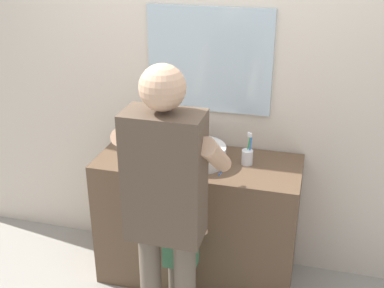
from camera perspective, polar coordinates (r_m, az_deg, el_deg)
name	(u,v)px	position (r m, az deg, el deg)	size (l,w,h in m)	color
back_wall	(211,76)	(3.20, 2.19, 7.96)	(4.40, 0.10, 2.70)	beige
vanity_cabinet	(198,220)	(3.30, 0.68, -8.88)	(1.29, 0.54, 0.89)	brown
sink_basin	(197,154)	(3.04, 0.63, -1.17)	(0.36, 0.36, 0.11)	silver
faucet	(206,137)	(3.22, 1.60, 0.83)	(0.18, 0.14, 0.18)	#B7BABF
toothbrush_cup	(247,156)	(3.04, 6.48, -1.42)	(0.07, 0.07, 0.21)	silver
soap_bottle	(151,142)	(3.19, -4.85, 0.20)	(0.06, 0.06, 0.17)	#66B2D1
child_toddler	(181,247)	(2.95, -1.29, -11.95)	(0.26, 0.26, 0.85)	#6B5B4C
adult_parent	(166,194)	(2.47, -3.01, -5.85)	(0.52, 0.55, 1.69)	#6B5B4C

